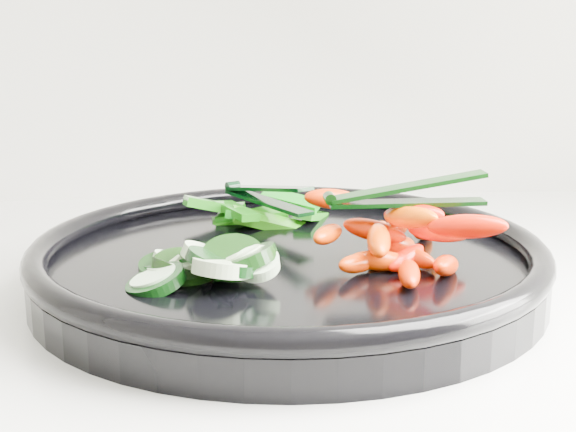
{
  "coord_description": "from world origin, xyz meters",
  "views": [
    {
      "loc": [
        -0.05,
        1.12,
        1.12
      ],
      "look_at": [
        -0.0,
        1.68,
        0.99
      ],
      "focal_mm": 50.0,
      "sensor_mm": 36.0,
      "label": 1
    }
  ],
  "objects": [
    {
      "name": "carrot_pile",
      "position": [
        0.08,
        1.66,
        0.97
      ],
      "size": [
        0.13,
        0.15,
        0.05
      ],
      "color": "#FF1000",
      "rests_on": "veggie_tray"
    },
    {
      "name": "tong_carrot",
      "position": [
        0.08,
        1.66,
        1.0
      ],
      "size": [
        0.11,
        0.02,
        0.02
      ],
      "color": "black",
      "rests_on": "carrot_pile"
    },
    {
      "name": "cucumber_pile",
      "position": [
        -0.06,
        1.64,
        0.96
      ],
      "size": [
        0.12,
        0.11,
        0.04
      ],
      "color": "black",
      "rests_on": "veggie_tray"
    },
    {
      "name": "pepper_pile",
      "position": [
        -0.02,
        1.78,
        0.96
      ],
      "size": [
        0.13,
        0.09,
        0.04
      ],
      "color": "#0C6D0A",
      "rests_on": "veggie_tray"
    },
    {
      "name": "veggie_tray",
      "position": [
        -0.0,
        1.68,
        0.95
      ],
      "size": [
        0.48,
        0.48,
        0.04
      ],
      "color": "black",
      "rests_on": "counter"
    },
    {
      "name": "tong_pepper",
      "position": [
        -0.01,
        1.78,
        0.98
      ],
      "size": [
        0.07,
        0.11,
        0.02
      ],
      "color": "black",
      "rests_on": "pepper_pile"
    }
  ]
}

